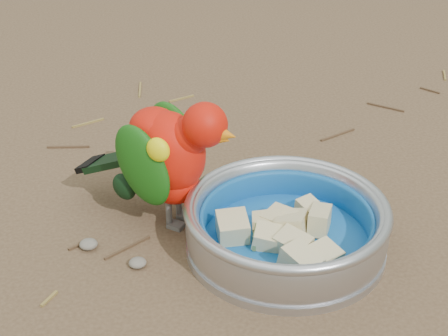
{
  "coord_description": "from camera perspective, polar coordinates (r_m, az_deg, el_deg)",
  "views": [
    {
      "loc": [
        -0.2,
        -0.67,
        0.48
      ],
      "look_at": [
        -0.09,
        0.01,
        0.08
      ],
      "focal_mm": 55.0,
      "sensor_mm": 36.0,
      "label": 1
    }
  ],
  "objects": [
    {
      "name": "ground",
      "position": [
        0.85,
        6.03,
        -4.6
      ],
      "size": [
        60.0,
        60.0,
        0.0
      ],
      "primitive_type": "plane",
      "color": "brown"
    },
    {
      "name": "bowl_wall",
      "position": [
        0.78,
        5.22,
        -4.48
      ],
      "size": [
        0.23,
        0.23,
        0.04
      ],
      "primitive_type": null,
      "color": "#B2B2BA",
      "rests_on": "food_bowl"
    },
    {
      "name": "fruit_wedges",
      "position": [
        0.79,
        5.2,
        -4.9
      ],
      "size": [
        0.14,
        0.14,
        0.03
      ],
      "primitive_type": null,
      "color": "beige",
      "rests_on": "food_bowl"
    },
    {
      "name": "food_bowl",
      "position": [
        0.8,
        5.12,
        -6.25
      ],
      "size": [
        0.23,
        0.23,
        0.02
      ],
      "primitive_type": "cylinder",
      "color": "#B2B2BA",
      "rests_on": "ground"
    },
    {
      "name": "ground_debris",
      "position": [
        0.89,
        2.77,
        -2.51
      ],
      "size": [
        0.9,
        0.8,
        0.01
      ],
      "primitive_type": null,
      "color": "olive",
      "rests_on": "ground"
    },
    {
      "name": "lory_parrot",
      "position": [
        0.81,
        -4.58,
        0.41
      ],
      "size": [
        0.22,
        0.2,
        0.16
      ],
      "primitive_type": null,
      "rotation": [
        0.0,
        0.0,
        -2.22
      ],
      "color": "red",
      "rests_on": "ground"
    }
  ]
}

